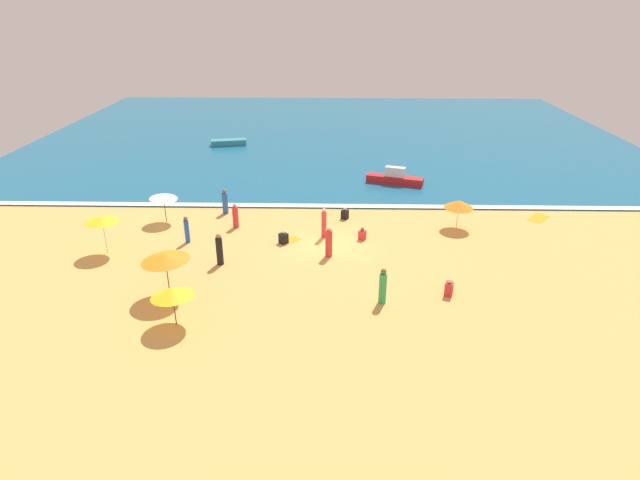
{
  "coord_description": "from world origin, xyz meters",
  "views": [
    {
      "loc": [
        0.16,
        -27.96,
        13.21
      ],
      "look_at": [
        -0.48,
        -0.96,
        0.8
      ],
      "focal_mm": 29.52,
      "sensor_mm": 36.0,
      "label": 1
    }
  ],
  "objects_px": {
    "beach_umbrella_0": "(102,219)",
    "beachgoer_2": "(362,234)",
    "beachgoer_5": "(225,202)",
    "beachgoer_9": "(345,214)",
    "beachgoer_0": "(449,288)",
    "beachgoer_10": "(383,287)",
    "beachgoer_3": "(284,238)",
    "beachgoer_8": "(329,243)",
    "beachgoer_4": "(219,250)",
    "small_boat_1": "(395,178)",
    "beachgoer_7": "(187,230)",
    "beachgoer_6": "(324,223)",
    "beach_umbrella_3": "(459,204)",
    "beach_umbrella_4": "(172,292)",
    "beach_umbrella_2": "(165,258)",
    "beachgoer_1": "(235,216)",
    "beach_umbrella_1": "(163,196)",
    "small_boat_0": "(229,142)"
  },
  "relations": [
    {
      "from": "beachgoer_3",
      "to": "beachgoer_8",
      "type": "distance_m",
      "value": 3.22
    },
    {
      "from": "beachgoer_5",
      "to": "beachgoer_3",
      "type": "bearing_deg",
      "value": -47.13
    },
    {
      "from": "beach_umbrella_1",
      "to": "beachgoer_3",
      "type": "xyz_separation_m",
      "value": [
        7.92,
        -3.09,
        -1.42
      ]
    },
    {
      "from": "beach_umbrella_3",
      "to": "beachgoer_8",
      "type": "xyz_separation_m",
      "value": [
        -8.06,
        -4.21,
        -0.78
      ]
    },
    {
      "from": "beachgoer_3",
      "to": "beachgoer_8",
      "type": "height_order",
      "value": "beachgoer_8"
    },
    {
      "from": "beachgoer_5",
      "to": "beachgoer_7",
      "type": "relative_size",
      "value": 1.03
    },
    {
      "from": "beach_umbrella_1",
      "to": "beach_umbrella_4",
      "type": "height_order",
      "value": "beach_umbrella_1"
    },
    {
      "from": "beach_umbrella_3",
      "to": "beachgoer_6",
      "type": "bearing_deg",
      "value": -169.05
    },
    {
      "from": "beachgoer_6",
      "to": "beachgoer_7",
      "type": "distance_m",
      "value": 8.15
    },
    {
      "from": "beachgoer_6",
      "to": "beachgoer_1",
      "type": "bearing_deg",
      "value": 166.09
    },
    {
      "from": "beach_umbrella_1",
      "to": "beach_umbrella_3",
      "type": "height_order",
      "value": "beach_umbrella_1"
    },
    {
      "from": "beachgoer_4",
      "to": "beachgoer_6",
      "type": "distance_m",
      "value": 6.72
    },
    {
      "from": "beachgoer_4",
      "to": "beachgoer_9",
      "type": "xyz_separation_m",
      "value": [
        6.93,
        6.71,
        -0.52
      ]
    },
    {
      "from": "beachgoer_2",
      "to": "beachgoer_5",
      "type": "height_order",
      "value": "beachgoer_5"
    },
    {
      "from": "beach_umbrella_4",
      "to": "beachgoer_1",
      "type": "relative_size",
      "value": 1.65
    },
    {
      "from": "beach_umbrella_0",
      "to": "beachgoer_1",
      "type": "bearing_deg",
      "value": 29.75
    },
    {
      "from": "beachgoer_4",
      "to": "beachgoer_7",
      "type": "relative_size",
      "value": 1.1
    },
    {
      "from": "beachgoer_0",
      "to": "beachgoer_10",
      "type": "height_order",
      "value": "beachgoer_10"
    },
    {
      "from": "beachgoer_7",
      "to": "beachgoer_9",
      "type": "relative_size",
      "value": 2.04
    },
    {
      "from": "beach_umbrella_1",
      "to": "beachgoer_5",
      "type": "relative_size",
      "value": 1.4
    },
    {
      "from": "beach_umbrella_2",
      "to": "beachgoer_7",
      "type": "xyz_separation_m",
      "value": [
        -0.68,
        6.16,
        -1.26
      ]
    },
    {
      "from": "small_boat_0",
      "to": "beachgoer_3",
      "type": "bearing_deg",
      "value": -71.83
    },
    {
      "from": "beachgoer_1",
      "to": "beachgoer_9",
      "type": "bearing_deg",
      "value": 13.0
    },
    {
      "from": "beach_umbrella_2",
      "to": "beachgoer_1",
      "type": "xyz_separation_m",
      "value": [
        1.81,
        8.49,
        -1.31
      ]
    },
    {
      "from": "beachgoer_5",
      "to": "beachgoer_8",
      "type": "distance_m",
      "value": 9.47
    },
    {
      "from": "beachgoer_9",
      "to": "small_boat_1",
      "type": "bearing_deg",
      "value": 60.34
    },
    {
      "from": "beach_umbrella_1",
      "to": "small_boat_0",
      "type": "relative_size",
      "value": 0.67
    },
    {
      "from": "beachgoer_0",
      "to": "beach_umbrella_4",
      "type": "bearing_deg",
      "value": -167.34
    },
    {
      "from": "beachgoer_4",
      "to": "beachgoer_7",
      "type": "height_order",
      "value": "beachgoer_4"
    },
    {
      "from": "small_boat_1",
      "to": "beachgoer_7",
      "type": "bearing_deg",
      "value": -140.74
    },
    {
      "from": "beach_umbrella_1",
      "to": "beachgoer_7",
      "type": "distance_m",
      "value": 3.95
    },
    {
      "from": "beachgoer_4",
      "to": "small_boat_1",
      "type": "relative_size",
      "value": 0.41
    },
    {
      "from": "beach_umbrella_0",
      "to": "beach_umbrella_3",
      "type": "relative_size",
      "value": 0.98
    },
    {
      "from": "beachgoer_0",
      "to": "beachgoer_6",
      "type": "bearing_deg",
      "value": 132.55
    },
    {
      "from": "beachgoer_4",
      "to": "beachgoer_5",
      "type": "bearing_deg",
      "value": 98.5
    },
    {
      "from": "beach_umbrella_3",
      "to": "beach_umbrella_4",
      "type": "height_order",
      "value": "beach_umbrella_4"
    },
    {
      "from": "beachgoer_0",
      "to": "small_boat_1",
      "type": "height_order",
      "value": "small_boat_1"
    },
    {
      "from": "beach_umbrella_0",
      "to": "beachgoer_0",
      "type": "relative_size",
      "value": 2.47
    },
    {
      "from": "beach_umbrella_2",
      "to": "beach_umbrella_3",
      "type": "height_order",
      "value": "beach_umbrella_2"
    },
    {
      "from": "beachgoer_5",
      "to": "beachgoer_9",
      "type": "relative_size",
      "value": 2.11
    },
    {
      "from": "beachgoer_5",
      "to": "small_boat_0",
      "type": "height_order",
      "value": "beachgoer_5"
    },
    {
      "from": "beach_umbrella_0",
      "to": "beachgoer_2",
      "type": "height_order",
      "value": "beach_umbrella_0"
    },
    {
      "from": "beachgoer_2",
      "to": "beach_umbrella_4",
      "type": "bearing_deg",
      "value": -133.12
    },
    {
      "from": "beach_umbrella_2",
      "to": "beachgoer_4",
      "type": "bearing_deg",
      "value": 61.76
    },
    {
      "from": "beachgoer_7",
      "to": "small_boat_1",
      "type": "bearing_deg",
      "value": 39.26
    },
    {
      "from": "beach_umbrella_4",
      "to": "beachgoer_1",
      "type": "height_order",
      "value": "beach_umbrella_4"
    },
    {
      "from": "beachgoer_4",
      "to": "beachgoer_2",
      "type": "bearing_deg",
      "value": 23.48
    },
    {
      "from": "beach_umbrella_3",
      "to": "beachgoer_5",
      "type": "xyz_separation_m",
      "value": [
        -15.09,
        2.14,
        -0.81
      ]
    },
    {
      "from": "beach_umbrella_1",
      "to": "beach_umbrella_4",
      "type": "distance_m",
      "value": 12.41
    },
    {
      "from": "beachgoer_10",
      "to": "beachgoer_3",
      "type": "bearing_deg",
      "value": 128.69
    }
  ]
}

